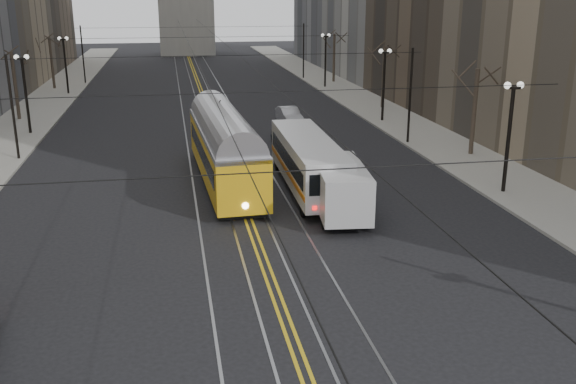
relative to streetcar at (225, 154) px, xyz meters
name	(u,v)px	position (x,y,z in m)	size (l,w,h in m)	color
sidewalk_left	(31,117)	(-14.50, 22.28, -1.56)	(5.00, 140.00, 0.15)	gray
sidewalk_right	(371,106)	(15.50, 22.28, -1.56)	(5.00, 140.00, 0.15)	gray
streetcar_rails	(209,112)	(0.50, 22.28, -1.63)	(4.80, 130.00, 0.02)	gray
centre_lines	(209,112)	(0.50, 22.28, -1.62)	(0.42, 130.00, 0.01)	gold
lamp_posts	(224,113)	(0.50, 6.03, 1.17)	(27.60, 57.20, 5.60)	black
street_trees	(216,98)	(0.50, 12.53, 1.17)	(31.68, 53.28, 5.60)	#382D23
trolley_wires	(216,85)	(0.50, 12.11, 2.14)	(25.96, 120.00, 6.60)	black
streetcar	(225,154)	(0.00, 0.00, 0.00)	(2.57, 13.83, 3.26)	yellow
rear_bus	(308,164)	(4.23, -2.17, -0.22)	(2.35, 10.82, 2.82)	silver
cargo_van	(340,191)	(4.81, -6.62, -0.38)	(2.17, 5.64, 2.49)	silver
sedan_grey	(287,137)	(4.93, 8.07, -0.96)	(1.58, 3.94, 1.34)	#414449
sedan_silver	(289,116)	(6.55, 15.82, -0.96)	(1.42, 4.07, 1.34)	#A4A5AB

